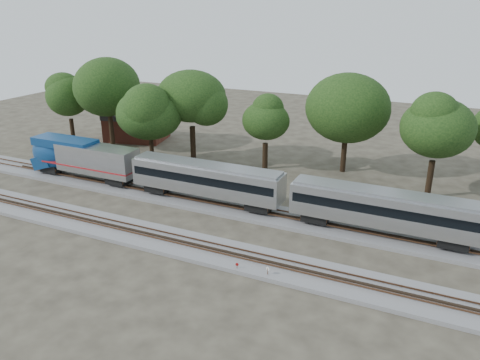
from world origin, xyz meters
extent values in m
plane|color=#383328|center=(0.00, 0.00, 0.00)|extent=(160.00, 160.00, 0.00)
cube|color=slate|center=(0.00, 6.00, 0.20)|extent=(160.00, 5.00, 0.40)
cube|color=brown|center=(0.00, 5.28, 0.66)|extent=(160.00, 0.08, 0.15)
cube|color=brown|center=(0.00, 6.72, 0.66)|extent=(160.00, 0.08, 0.15)
cube|color=slate|center=(0.00, -4.00, 0.20)|extent=(160.00, 5.00, 0.40)
cube|color=brown|center=(0.00, -4.72, 0.66)|extent=(160.00, 0.08, 0.15)
cube|color=brown|center=(0.00, -3.28, 0.66)|extent=(160.00, 0.08, 0.15)
cube|color=#B5B7BC|center=(-19.11, 6.00, 3.48)|extent=(11.45, 3.24, 3.56)
ellipsoid|color=navy|center=(-27.32, 6.00, 3.21)|extent=(5.83, 3.37, 4.97)
cube|color=navy|center=(-24.40, 6.00, 5.16)|extent=(9.18, 3.17, 1.08)
cube|color=black|center=(-26.78, 6.00, 4.29)|extent=(0.48, 2.48, 1.41)
cube|color=maroon|center=(-20.41, 6.00, 2.57)|extent=(14.04, 3.28, 0.19)
cube|color=black|center=(-27.16, 6.00, 1.22)|extent=(2.81, 2.38, 0.97)
cube|color=black|center=(-15.82, 6.00, 1.22)|extent=(2.81, 2.38, 0.97)
cube|color=#B5B7BC|center=(-2.87, 6.00, 3.32)|extent=(18.79, 3.24, 3.24)
cube|color=black|center=(-2.87, 6.00, 3.65)|extent=(18.14, 3.29, 0.97)
cube|color=gray|center=(-2.87, 6.00, 5.00)|extent=(18.36, 2.59, 0.38)
cube|color=black|center=(-9.67, 6.00, 1.22)|extent=(2.81, 2.38, 0.97)
cube|color=black|center=(3.93, 6.00, 1.22)|extent=(2.81, 2.38, 0.97)
cube|color=#B5B7BC|center=(17.37, 6.00, 3.32)|extent=(18.79, 3.24, 3.24)
cube|color=black|center=(17.37, 6.00, 3.65)|extent=(18.14, 3.29, 0.97)
cube|color=gray|center=(17.37, 6.00, 5.00)|extent=(18.36, 2.59, 0.38)
cube|color=black|center=(10.56, 6.00, 1.22)|extent=(2.81, 2.38, 0.97)
cube|color=black|center=(24.17, 6.00, 1.22)|extent=(2.81, 2.38, 0.97)
cylinder|color=#512D19|center=(6.79, -6.11, 0.42)|extent=(0.06, 0.06, 0.83)
cylinder|color=#A60B0E|center=(6.79, -6.11, 0.78)|extent=(0.29, 0.11, 0.30)
cylinder|color=#512D19|center=(9.65, -5.89, 0.50)|extent=(0.07, 0.07, 1.01)
cylinder|color=silver|center=(9.65, -5.89, 0.95)|extent=(0.34, 0.16, 0.36)
cube|color=#512D19|center=(7.55, -5.49, 0.15)|extent=(0.54, 0.38, 0.30)
cube|color=brown|center=(-27.84, 26.13, 1.95)|extent=(10.98, 8.72, 3.91)
cube|color=black|center=(-27.84, 26.13, 4.35)|extent=(11.22, 8.96, 0.88)
cylinder|color=black|center=(-35.65, 18.85, 2.24)|extent=(0.70, 0.70, 4.47)
ellipsoid|color=black|center=(-35.65, 18.85, 8.31)|extent=(8.44, 8.44, 7.17)
cylinder|color=black|center=(-28.32, 20.08, 2.72)|extent=(0.70, 0.70, 5.45)
ellipsoid|color=black|center=(-28.32, 20.08, 10.12)|extent=(10.27, 10.27, 8.73)
cylinder|color=black|center=(-17.23, 15.48, 2.08)|extent=(0.70, 0.70, 4.17)
ellipsoid|color=black|center=(-17.23, 15.48, 7.74)|extent=(7.86, 7.86, 6.68)
cylinder|color=black|center=(-12.87, 20.06, 2.65)|extent=(0.70, 0.70, 5.31)
ellipsoid|color=black|center=(-12.87, 20.06, 9.86)|extent=(10.01, 10.01, 8.51)
cylinder|color=black|center=(-1.44, 20.99, 1.92)|extent=(0.70, 0.70, 3.85)
ellipsoid|color=black|center=(-1.44, 20.99, 7.15)|extent=(7.26, 7.26, 6.17)
cylinder|color=black|center=(9.12, 24.62, 2.47)|extent=(0.70, 0.70, 4.94)
ellipsoid|color=black|center=(9.12, 24.62, 9.18)|extent=(9.32, 9.32, 7.92)
cylinder|color=black|center=(20.91, 19.53, 2.38)|extent=(0.70, 0.70, 4.77)
ellipsoid|color=black|center=(20.91, 19.53, 8.86)|extent=(8.99, 8.99, 7.64)
camera|label=1|loc=(22.25, -38.97, 22.64)|focal=35.00mm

